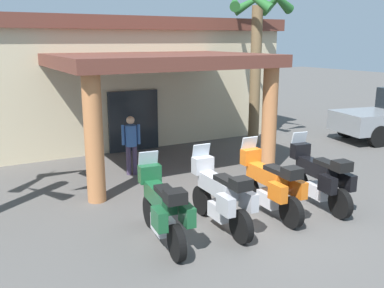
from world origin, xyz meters
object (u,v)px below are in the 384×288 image
Objects in this scene: motorcycle_orange at (270,185)px; pedestrian at (131,141)px; motel_building at (105,77)px; motorcycle_silver at (221,196)px; motorcycle_green at (163,208)px; motorcycle_black at (320,178)px; palm_tree_near_portico at (257,33)px.

pedestrian is at bearing 22.91° from motorcycle_orange.
motel_building is 5.88× the size of motorcycle_silver.
motorcycle_silver is at bearing -83.22° from motorcycle_green.
motorcycle_black is at bearing -132.02° from pedestrian.
pedestrian is 0.29× the size of palm_tree_near_portico.
motorcycle_silver is 0.38× the size of palm_tree_near_portico.
motorcycle_silver is 1.00× the size of motorcycle_orange.
palm_tree_near_portico reaches higher than motorcycle_orange.
motorcycle_silver is 2.64m from motorcycle_black.
motel_building is at bearing -3.22° from motorcycle_silver.
palm_tree_near_portico is (2.58, 5.76, 3.34)m from motorcycle_black.
pedestrian reaches higher than motorcycle_green.
motorcycle_silver is at bearing -132.83° from palm_tree_near_portico.
palm_tree_near_portico is (5.22, 5.63, 3.34)m from motorcycle_silver.
motorcycle_orange and motorcycle_black have the same top height.
motorcycle_black is at bearing -94.04° from motorcycle_orange.
motorcycle_orange is 1.00× the size of motorcycle_black.
palm_tree_near_portico is (5.42, 1.32, 3.05)m from pedestrian.
motorcycle_silver is (1.32, -0.01, 0.00)m from motorcycle_green.
motel_building reaches higher than motorcycle_silver.
motorcycle_black is (1.32, -0.17, 0.00)m from motorcycle_orange.
motorcycle_green is at bearing -139.32° from palm_tree_near_portico.
motorcycle_orange is at bearing -124.90° from palm_tree_near_portico.
palm_tree_near_portico is at bearing -16.09° from motorcycle_black.
motorcycle_green is 9.25m from palm_tree_near_portico.
motorcycle_orange is (2.64, 0.03, 0.00)m from motorcycle_green.
pedestrian is (-2.84, 4.44, 0.29)m from motorcycle_black.
pedestrian is at bearing -7.30° from motorcycle_green.
motorcycle_silver is 1.32m from motorcycle_orange.
motorcycle_orange is (0.33, -9.92, -1.62)m from motel_building.
palm_tree_near_portico is (3.90, 5.59, 3.34)m from motorcycle_orange.
pedestrian reaches higher than motorcycle_black.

